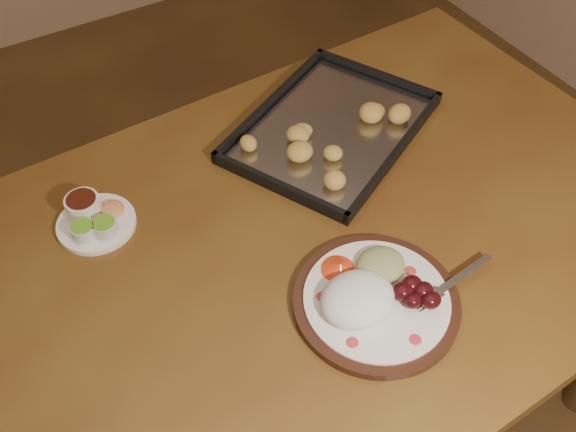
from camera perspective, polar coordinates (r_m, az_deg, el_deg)
ground at (r=1.81m, az=-9.40°, el=-18.29°), size 4.00×4.00×0.00m
dining_table at (r=1.22m, az=0.25°, el=-5.32°), size 1.53×0.96×0.75m
dinner_plate at (r=1.07m, az=7.54°, el=-7.09°), size 0.35×0.28×0.06m
condiment_saucer at (r=1.21m, az=-16.94°, el=-0.22°), size 0.14×0.14×0.05m
baking_tray at (r=1.35m, az=3.90°, el=7.90°), size 0.52×0.47×0.04m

